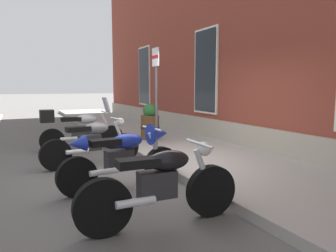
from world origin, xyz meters
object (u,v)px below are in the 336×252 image
(motorcycle_black_naked, at_px, (162,186))
(parking_sign, at_px, (156,83))
(barrel_planter, at_px, (150,123))
(motorcycle_silver_touring, at_px, (78,129))
(motorcycle_blue_sport, at_px, (127,154))
(motorcycle_grey_naked, at_px, (93,143))

(motorcycle_black_naked, distance_m, parking_sign, 4.41)
(barrel_planter, bearing_deg, motorcycle_black_naked, -21.12)
(motorcycle_silver_touring, bearing_deg, parking_sign, 59.53)
(motorcycle_blue_sport, xyz_separation_m, motorcycle_black_naked, (1.53, -0.08, -0.08))
(motorcycle_grey_naked, distance_m, parking_sign, 2.22)
(parking_sign, bearing_deg, barrel_planter, 165.23)
(motorcycle_silver_touring, xyz_separation_m, motorcycle_grey_naked, (1.66, 0.01, -0.09))
(motorcycle_black_naked, xyz_separation_m, barrel_planter, (-5.02, 1.94, 0.12))
(parking_sign, bearing_deg, motorcycle_grey_naked, -69.50)
(parking_sign, height_order, barrel_planter, parking_sign)
(motorcycle_blue_sport, bearing_deg, motorcycle_black_naked, -2.95)
(motorcycle_silver_touring, relative_size, motorcycle_blue_sport, 1.01)
(motorcycle_silver_touring, xyz_separation_m, motorcycle_blue_sport, (3.38, 0.17, -0.01))
(motorcycle_silver_touring, height_order, motorcycle_blue_sport, motorcycle_silver_touring)
(motorcycle_silver_touring, bearing_deg, motorcycle_black_naked, 1.04)
(motorcycle_blue_sport, distance_m, parking_sign, 3.07)
(motorcycle_grey_naked, relative_size, parking_sign, 0.86)
(motorcycle_black_naked, bearing_deg, barrel_planter, 158.88)
(barrel_planter, bearing_deg, motorcycle_silver_touring, -87.17)
(motorcycle_silver_touring, height_order, motorcycle_grey_naked, motorcycle_silver_touring)
(motorcycle_grey_naked, bearing_deg, motorcycle_silver_touring, -179.67)
(motorcycle_blue_sport, xyz_separation_m, barrel_planter, (-3.48, 1.86, 0.05))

